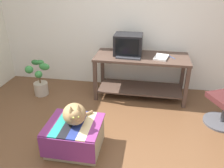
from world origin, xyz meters
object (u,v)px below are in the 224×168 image
at_px(tv_monitor, 128,45).
at_px(keyboard, 128,58).
at_px(potted_plant, 40,81).
at_px(ottoman_with_blanket, 75,136).
at_px(desk, 141,69).
at_px(book, 161,57).
at_px(cat, 75,114).

bearing_deg(tv_monitor, keyboard, -82.24).
xyz_separation_m(keyboard, potted_plant, (-1.54, -0.14, -0.47)).
height_order(ottoman_with_blanket, potted_plant, potted_plant).
distance_m(desk, potted_plant, 1.79).
bearing_deg(keyboard, ottoman_with_blanket, -106.05).
bearing_deg(book, potted_plant, -160.22).
height_order(tv_monitor, ottoman_with_blanket, tv_monitor).
height_order(book, cat, book).
bearing_deg(potted_plant, keyboard, 5.21).
bearing_deg(ottoman_with_blanket, potted_plant, 129.92).
height_order(keyboard, book, book).
height_order(keyboard, potted_plant, keyboard).
distance_m(desk, tv_monitor, 0.47).
height_order(cat, potted_plant, cat).
height_order(desk, tv_monitor, tv_monitor).
bearing_deg(tv_monitor, book, -11.01).
relative_size(desk, tv_monitor, 3.37).
bearing_deg(keyboard, desk, 38.83).
distance_m(desk, keyboard, 0.36).
bearing_deg(desk, ottoman_with_blanket, -114.48).
distance_m(desk, book, 0.40).
distance_m(tv_monitor, potted_plant, 1.67).
bearing_deg(desk, cat, -114.24).
bearing_deg(potted_plant, ottoman_with_blanket, -50.08).
distance_m(tv_monitor, book, 0.59).
relative_size(book, ottoman_with_blanket, 0.45).
height_order(keyboard, ottoman_with_blanket, keyboard).
bearing_deg(desk, potted_plant, -170.59).
height_order(ottoman_with_blanket, cat, cat).
height_order(tv_monitor, cat, tv_monitor).
relative_size(book, cat, 0.65).
bearing_deg(book, desk, -175.80).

